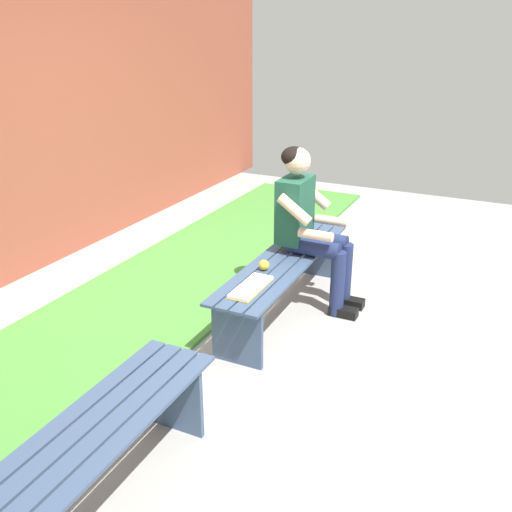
{
  "coord_description": "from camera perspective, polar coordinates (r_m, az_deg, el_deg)",
  "views": [
    {
      "loc": [
        3.63,
        1.52,
        2.1
      ],
      "look_at": [
        0.8,
        0.15,
        0.8
      ],
      "focal_mm": 39.68,
      "sensor_mm": 36.0,
      "label": 1
    }
  ],
  "objects": [
    {
      "name": "bench_far",
      "position": [
        2.68,
        -18.14,
        -19.82
      ],
      "size": [
        1.79,
        0.42,
        0.45
      ],
      "rotation": [
        0.0,
        0.0,
        0.01
      ],
      "color": "#384C6B",
      "rests_on": "ground"
    },
    {
      "name": "bench_near",
      "position": [
        4.31,
        2.86,
        -1.6
      ],
      "size": [
        1.82,
        0.42,
        0.45
      ],
      "rotation": [
        0.0,
        0.0,
        0.01
      ],
      "color": "#384C6B",
      "rests_on": "ground"
    },
    {
      "name": "apple",
      "position": [
        4.06,
        0.81,
        -0.92
      ],
      "size": [
        0.08,
        0.08,
        0.08
      ],
      "primitive_type": "sphere",
      "color": "gold",
      "rests_on": "bench_near"
    },
    {
      "name": "ground_plane",
      "position": [
        3.31,
        11.27,
        -17.96
      ],
      "size": [
        10.0,
        7.0,
        0.04
      ],
      "primitive_type": "cube",
      "color": "#9E9E99"
    },
    {
      "name": "person_seated",
      "position": [
        4.36,
        5.39,
        3.46
      ],
      "size": [
        0.5,
        0.69,
        1.26
      ],
      "color": "#1E513D",
      "rests_on": "ground"
    },
    {
      "name": "book_open",
      "position": [
        3.79,
        -0.5,
        -3.19
      ],
      "size": [
        0.41,
        0.16,
        0.02
      ],
      "rotation": [
        0.0,
        0.0,
        0.01
      ],
      "color": "white",
      "rests_on": "bench_near"
    },
    {
      "name": "grass_strip",
      "position": [
        4.13,
        -17.41,
        -9.03
      ],
      "size": [
        9.0,
        1.38,
        0.03
      ],
      "primitive_type": "cube",
      "color": "#478C38",
      "rests_on": "ground"
    }
  ]
}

